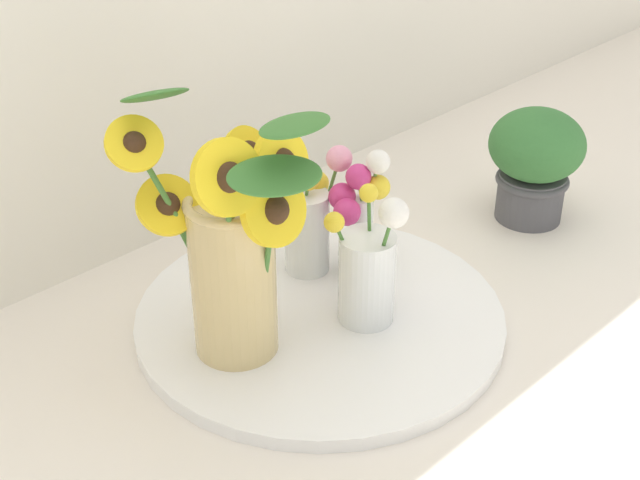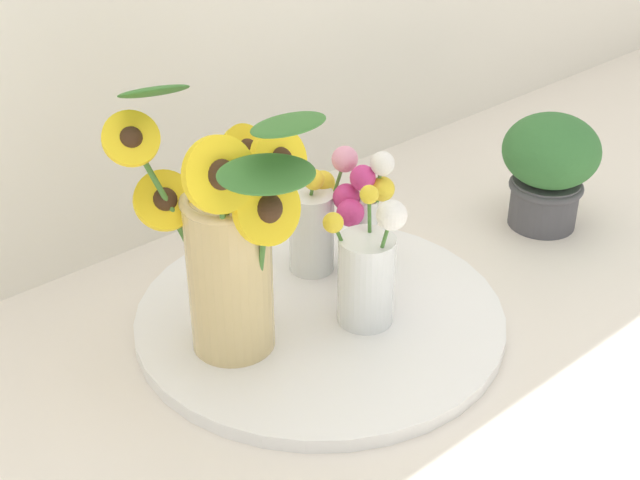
{
  "view_description": "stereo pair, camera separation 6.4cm",
  "coord_description": "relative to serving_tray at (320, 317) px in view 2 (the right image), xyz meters",
  "views": [
    {
      "loc": [
        -0.7,
        -0.66,
        0.75
      ],
      "look_at": [
        0.01,
        0.06,
        0.14
      ],
      "focal_mm": 50.0,
      "sensor_mm": 36.0,
      "label": 1
    },
    {
      "loc": [
        -0.66,
        -0.71,
        0.75
      ],
      "look_at": [
        0.01,
        0.06,
        0.14
      ],
      "focal_mm": 50.0,
      "sensor_mm": 36.0,
      "label": 2
    }
  ],
  "objects": [
    {
      "name": "serving_tray",
      "position": [
        0.0,
        0.0,
        0.0
      ],
      "size": [
        0.52,
        0.52,
        0.02
      ],
      "color": "white",
      "rests_on": "ground_plane"
    },
    {
      "name": "vase_small_back",
      "position": [
        0.07,
        0.09,
        0.09
      ],
      "size": [
        0.1,
        0.1,
        0.19
      ],
      "color": "white",
      "rests_on": "serving_tray"
    },
    {
      "name": "vase_small_center",
      "position": [
        0.03,
        -0.06,
        0.09
      ],
      "size": [
        0.09,
        0.1,
        0.2
      ],
      "color": "white",
      "rests_on": "serving_tray"
    },
    {
      "name": "vase_bulb_right",
      "position": [
        0.11,
        0.03,
        0.09
      ],
      "size": [
        0.09,
        0.08,
        0.2
      ],
      "color": "white",
      "rests_on": "serving_tray"
    },
    {
      "name": "potted_plant",
      "position": [
        0.46,
        -0.03,
        0.1
      ],
      "size": [
        0.16,
        0.16,
        0.19
      ],
      "color": "#4C4C51",
      "rests_on": "ground_plane"
    },
    {
      "name": "mason_jar_sunflowers",
      "position": [
        -0.14,
        0.01,
        0.17
      ],
      "size": [
        0.24,
        0.27,
        0.38
      ],
      "color": "#D1B77A",
      "rests_on": "serving_tray"
    },
    {
      "name": "ground_plane",
      "position": [
        -0.01,
        -0.06,
        -0.01
      ],
      "size": [
        6.0,
        6.0,
        0.0
      ],
      "primitive_type": "plane",
      "color": "silver"
    }
  ]
}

